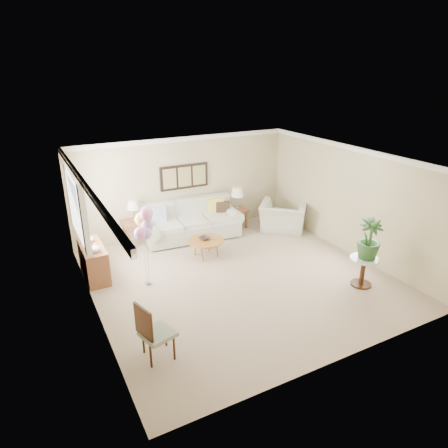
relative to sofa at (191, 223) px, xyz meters
name	(u,v)px	position (x,y,z in m)	size (l,w,h in m)	color
ground_plane	(239,277)	(0.05, -2.50, -0.39)	(6.00, 6.00, 0.00)	tan
room_shell	(233,206)	(-0.06, -2.41, 1.23)	(6.04, 6.04, 2.60)	beige
wall_art_triptych	(184,177)	(0.05, 0.46, 1.16)	(1.35, 0.06, 0.65)	black
sofa	(191,223)	(0.00, 0.00, 0.00)	(2.79, 1.21, 1.00)	silver
end_table_left	(135,225)	(-1.45, 0.18, 0.16)	(0.61, 0.55, 0.66)	brown
end_table_right	(237,212)	(1.42, 0.05, 0.07)	(0.51, 0.46, 0.56)	brown
lamp_left	(133,205)	(-1.45, 0.18, 0.68)	(0.31, 0.31, 0.54)	gray
lamp_right	(237,193)	(1.42, 0.05, 0.63)	(0.35, 0.35, 0.61)	gray
coffee_table	(206,241)	(-0.14, -1.23, 0.00)	(0.85, 0.85, 0.43)	olive
decor_bowl	(205,238)	(-0.16, -1.20, 0.07)	(0.26, 0.26, 0.06)	#2D241E
armchair	(283,217)	(2.45, -0.73, 0.00)	(1.21, 1.06, 0.78)	silver
side_table	(364,265)	(2.16, -3.97, 0.08)	(0.58, 0.58, 0.63)	silver
potted_plant	(369,239)	(2.19, -3.99, 0.66)	(0.47, 0.47, 0.85)	#2B5328
accent_chair	(153,331)	(-2.40, -4.10, 0.11)	(0.58, 0.58, 0.96)	gray
credenza	(94,261)	(-2.71, -1.00, -0.02)	(0.46, 1.20, 0.74)	brown
vase_white	(95,248)	(-2.69, -1.36, 0.45)	(0.19, 0.19, 0.20)	silver
vase_sage	(90,238)	(-2.69, -0.80, 0.43)	(0.17, 0.17, 0.18)	beige
balloon_cluster	(145,223)	(-1.78, -1.89, 0.99)	(0.45, 0.47, 1.74)	gray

